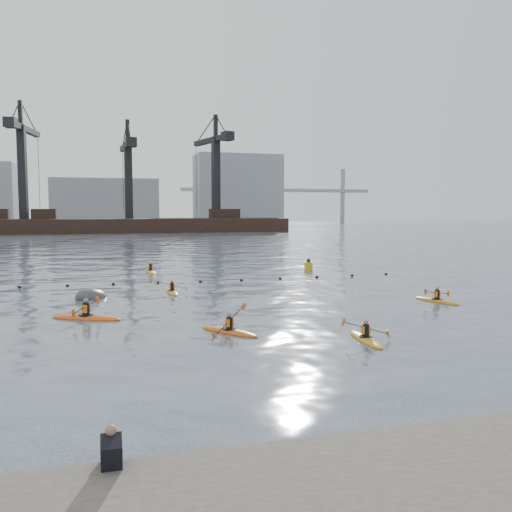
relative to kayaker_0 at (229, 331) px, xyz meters
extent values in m
plane|color=#3A4854|center=(0.56, -6.24, -0.09)|extent=(400.00, 400.00, 0.00)
cube|color=black|center=(-4.94, -12.04, 0.69)|extent=(0.38, 0.60, 0.67)
cube|color=black|center=(-4.94, -11.82, 0.53)|extent=(0.34, 0.40, 0.24)
sphere|color=#8C6651|center=(-4.94, -11.94, 1.07)|extent=(0.21, 0.21, 0.21)
sphere|color=black|center=(-10.44, 16.51, -0.06)|extent=(0.24, 0.24, 0.24)
sphere|color=black|center=(-7.44, 16.48, -0.06)|extent=(0.24, 0.24, 0.24)
sphere|color=black|center=(-4.44, 16.34, -0.06)|extent=(0.24, 0.24, 0.24)
sphere|color=black|center=(-1.44, 16.17, -0.06)|extent=(0.24, 0.24, 0.24)
sphere|color=black|center=(1.56, 16.04, -0.06)|extent=(0.24, 0.24, 0.24)
sphere|color=black|center=(4.56, 16.01, -0.06)|extent=(0.24, 0.24, 0.24)
sphere|color=black|center=(7.56, 16.10, -0.06)|extent=(0.24, 0.24, 0.24)
sphere|color=black|center=(10.56, 16.26, -0.06)|extent=(0.24, 0.24, 0.24)
sphere|color=black|center=(13.56, 16.42, -0.06)|extent=(0.24, 0.24, 0.24)
sphere|color=black|center=(16.56, 16.51, -0.06)|extent=(0.24, 0.24, 0.24)
cube|color=black|center=(0.56, 103.76, 0.76)|extent=(72.00, 12.00, 4.50)
cube|color=black|center=(-17.44, 103.76, 4.11)|extent=(5.00, 3.00, 2.20)
cube|color=black|center=(22.56, 103.76, 4.11)|extent=(7.00, 3.00, 2.20)
cube|color=black|center=(-21.44, 103.76, 13.01)|extent=(1.85, 1.85, 20.00)
cube|color=black|center=(-20.97, 106.42, 22.41)|extent=(4.31, 17.93, 1.20)
cube|color=black|center=(-22.54, 97.55, 22.41)|extent=(2.62, 2.94, 2.00)
cube|color=black|center=(-21.44, 103.76, 25.51)|extent=(0.93, 0.93, 5.00)
cube|color=black|center=(0.56, 103.76, 11.51)|extent=(1.73, 1.73, 17.00)
cube|color=black|center=(0.36, 106.00, 19.41)|extent=(2.50, 15.05, 1.20)
cube|color=black|center=(1.01, 98.53, 19.41)|extent=(2.42, 2.78, 2.00)
cube|color=black|center=(0.56, 103.76, 22.51)|extent=(0.87, 0.87, 5.00)
cube|color=black|center=(20.56, 103.76, 12.51)|extent=(1.96, 1.96, 19.00)
cube|color=black|center=(19.90, 106.22, 21.41)|extent=(5.56, 16.73, 1.20)
cube|color=black|center=(22.10, 98.01, 21.41)|extent=(2.80, 3.08, 2.00)
cube|color=black|center=(20.56, 103.76, 24.51)|extent=(0.98, 0.98, 5.00)
cube|color=gray|center=(-4.44, 143.76, 6.91)|extent=(30.00, 14.00, 14.00)
cube|color=gray|center=(35.56, 143.76, 10.91)|extent=(26.00, 14.00, 22.00)
cube|color=gray|center=(55.56, 163.76, 11.91)|extent=(70.00, 2.00, 1.20)
cylinder|color=gray|center=(30.56, 163.76, 9.91)|extent=(1.60, 1.60, 20.00)
cylinder|color=gray|center=(80.56, 163.76, 9.91)|extent=(1.60, 1.60, 20.00)
ellipsoid|color=#C55B12|center=(0.00, 0.00, -0.06)|extent=(2.28, 2.81, 0.30)
cylinder|color=black|center=(0.00, 0.00, 0.07)|extent=(0.80, 0.80, 0.06)
cylinder|color=black|center=(0.00, 0.00, 0.33)|extent=(0.28, 0.28, 0.49)
cube|color=orange|center=(0.00, 0.00, 0.35)|extent=(0.40, 0.37, 0.32)
sphere|color=#8C6651|center=(0.00, 0.00, 0.67)|extent=(0.20, 0.20, 0.20)
cylinder|color=black|center=(0.00, 0.00, 0.43)|extent=(1.52, 1.12, 1.01)
cube|color=#D85914|center=(-0.78, -0.57, -0.03)|extent=(0.23, 0.22, 0.31)
cube|color=#D85914|center=(0.78, 0.57, 0.88)|extent=(0.23, 0.22, 0.31)
ellipsoid|color=gold|center=(4.90, -2.77, -0.06)|extent=(0.80, 2.99, 0.30)
cylinder|color=black|center=(4.90, -2.77, 0.06)|extent=(0.59, 0.59, 0.06)
cylinder|color=black|center=(4.90, -2.77, 0.32)|extent=(0.28, 0.28, 0.48)
cube|color=orange|center=(4.90, -2.77, 0.34)|extent=(0.35, 0.23, 0.31)
sphere|color=#8C6651|center=(4.90, -2.77, 0.65)|extent=(0.19, 0.19, 0.19)
cylinder|color=black|center=(4.90, -2.77, 0.41)|extent=(1.95, 0.17, 0.62)
cube|color=#D85914|center=(3.96, -2.70, 0.69)|extent=(0.14, 0.14, 0.31)
cube|color=#D85914|center=(5.84, -2.83, 0.14)|extent=(0.14, 0.14, 0.31)
ellipsoid|color=#EC5716|center=(-5.89, 4.62, -0.05)|extent=(3.47, 2.23, 0.35)
cylinder|color=black|center=(-5.89, 4.62, 0.09)|extent=(0.89, 0.89, 0.07)
cylinder|color=black|center=(-5.89, 4.62, 0.40)|extent=(0.33, 0.33, 0.57)
cube|color=orange|center=(-5.89, 4.62, 0.43)|extent=(0.40, 0.46, 0.38)
sphere|color=#8C6651|center=(-5.89, 4.62, 0.79)|extent=(0.23, 0.23, 0.23)
cylinder|color=black|center=(-5.89, 4.62, 0.51)|extent=(1.13, 2.17, 0.31)
cube|color=#D85914|center=(-6.40, 3.62, 0.39)|extent=(0.18, 0.16, 0.38)
cube|color=#D85914|center=(-5.38, 5.63, 0.64)|extent=(0.18, 0.16, 0.38)
ellipsoid|color=orange|center=(-0.99, 11.66, -0.06)|extent=(0.72, 2.87, 0.28)
cylinder|color=black|center=(-0.99, 11.66, 0.06)|extent=(0.56, 0.56, 0.05)
cylinder|color=black|center=(-0.99, 11.66, 0.31)|extent=(0.27, 0.27, 0.46)
cube|color=orange|center=(-0.99, 11.66, 0.32)|extent=(0.33, 0.21, 0.30)
sphere|color=#8C6651|center=(-0.99, 11.66, 0.62)|extent=(0.19, 0.19, 0.19)
cylinder|color=black|center=(-0.99, 11.66, 0.40)|extent=(1.89, 0.14, 0.57)
cube|color=#D85914|center=(-1.89, 11.61, 0.65)|extent=(0.13, 0.13, 0.30)
cube|color=#D85914|center=(-0.08, 11.71, 0.14)|extent=(0.13, 0.13, 0.30)
ellipsoid|color=orange|center=(12.94, 4.33, -0.05)|extent=(1.46, 3.09, 0.30)
cylinder|color=black|center=(12.94, 4.33, 0.07)|extent=(0.71, 0.71, 0.06)
cylinder|color=black|center=(12.94, 4.33, 0.33)|extent=(0.29, 0.29, 0.49)
cube|color=orange|center=(12.94, 4.33, 0.35)|extent=(0.39, 0.30, 0.32)
sphere|color=#8C6651|center=(12.94, 4.33, 0.67)|extent=(0.20, 0.20, 0.20)
cylinder|color=black|center=(12.94, 4.33, 0.43)|extent=(1.99, 0.63, 0.34)
cube|color=#D85914|center=(13.87, 4.61, 0.29)|extent=(0.13, 0.15, 0.33)
cube|color=#D85914|center=(12.02, 4.05, 0.57)|extent=(0.13, 0.15, 0.33)
ellipsoid|color=yellow|center=(-1.37, 23.16, -0.05)|extent=(0.91, 3.17, 0.31)
cylinder|color=black|center=(-1.37, 23.16, 0.07)|extent=(0.64, 0.64, 0.06)
cylinder|color=black|center=(-1.37, 23.16, 0.35)|extent=(0.29, 0.29, 0.51)
cube|color=orange|center=(-1.37, 23.16, 0.37)|extent=(0.37, 0.25, 0.33)
sphere|color=#8C6651|center=(-1.37, 23.16, 0.69)|extent=(0.20, 0.20, 0.20)
cylinder|color=black|center=(-1.37, 23.16, 0.44)|extent=(2.00, 0.22, 0.82)
cube|color=#D85914|center=(-2.37, 23.07, 0.08)|extent=(0.18, 0.15, 0.33)
cube|color=#D85914|center=(-0.38, 23.25, 0.81)|extent=(0.18, 0.15, 0.33)
ellipsoid|color=#414346|center=(-5.76, 10.93, -0.09)|extent=(2.68, 2.73, 1.60)
cylinder|color=yellow|center=(11.60, 20.72, 0.21)|extent=(0.70, 0.70, 0.91)
cone|color=black|center=(11.60, 20.72, 0.86)|extent=(0.44, 0.44, 0.35)
camera|label=1|loc=(-4.98, -21.86, 5.09)|focal=38.00mm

